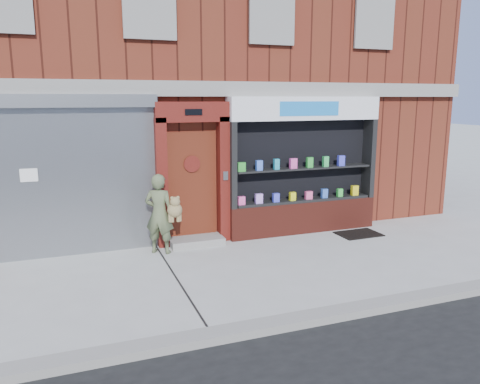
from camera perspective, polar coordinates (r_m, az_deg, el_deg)
ground at (r=8.46m, az=2.71°, el=-9.17°), size 80.00×80.00×0.00m
curb at (r=6.67m, az=10.23°, el=-14.64°), size 60.00×0.30×0.12m
building at (r=13.67m, az=-7.42°, el=15.62°), size 12.00×8.16×8.00m
shutter_bay at (r=9.29m, az=-19.46°, el=3.00°), size 3.10×0.30×3.04m
red_door_bay at (r=9.56m, az=-5.75°, el=2.23°), size 1.52×0.58×2.90m
pharmacy_bay at (r=10.44m, az=7.70°, el=2.49°), size 3.50×0.41×3.00m
woman at (r=9.12m, az=-9.64°, el=-2.58°), size 0.75×0.61×1.56m
doormat at (r=10.73m, az=14.26°, el=-4.98°), size 0.94×0.67×0.02m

